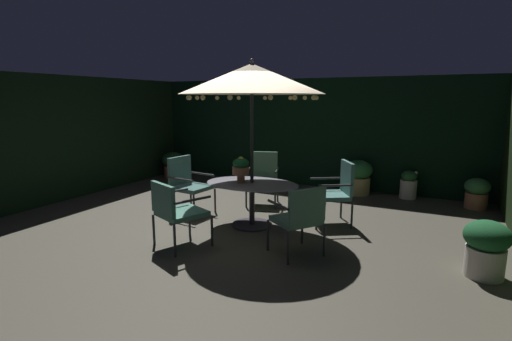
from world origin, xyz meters
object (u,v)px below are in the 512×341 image
Objects in this scene: patio_chair_south at (300,215)px; potted_plant_back_left at (486,246)px; patio_dining_table at (252,193)px; patio_umbrella at (252,79)px; patio_chair_north at (337,189)px; potted_plant_left_far at (358,176)px; potted_plant_right_far at (173,164)px; patio_chair_southeast at (176,209)px; potted_plant_back_center at (477,192)px; potted_plant_right_near at (408,184)px; centerpiece_planter at (241,167)px; patio_chair_northeast at (263,174)px; patio_chair_east at (187,181)px.

potted_plant_back_left is at bearing 10.61° from patio_chair_south.
patio_umbrella reaches higher than patio_dining_table.
potted_plant_left_far is (-0.09, 2.22, -0.20)m from patio_chair_north.
potted_plant_left_far is (-0.01, 3.80, -0.16)m from patio_chair_south.
potted_plant_left_far is 4.83m from potted_plant_right_far.
patio_dining_table is at bearing 172.69° from potted_plant_back_left.
patio_umbrella is 2.84× the size of patio_chair_southeast.
patio_chair_north is 3.05m from potted_plant_back_center.
potted_plant_right_near is (2.17, 3.08, -2.09)m from patio_umbrella.
potted_plant_right_near is at bearing 6.34° from potted_plant_left_far.
patio_umbrella is 3.88× the size of potted_plant_right_far.
patio_chair_south is 1.38× the size of potted_plant_right_far.
potted_plant_right_far reaches higher than potted_plant_back_left.
potted_plant_right_far is (-3.52, 2.66, -0.62)m from centerpiece_planter.
patio_umbrella is at bearing -72.15° from patio_chair_northeast.
patio_chair_south is (1.68, 0.48, 0.00)m from patio_chair_southeast.
patio_chair_east is 3.80m from potted_plant_left_far.
patio_chair_northeast reaches higher than patio_chair_south.
patio_dining_table is at bearing 33.04° from patio_umbrella.
patio_umbrella is at bearing 143.87° from patio_chair_south.
patio_chair_east is (-0.99, -1.20, -0.00)m from patio_chair_northeast.
patio_umbrella reaches higher than patio_chair_northeast.
patio_chair_northeast is at bearing 159.71° from patio_chair_north.
patio_chair_north is 1.11× the size of patio_chair_south.
patio_chair_east reaches higher than potted_plant_right_far.
patio_dining_table is at bearing -110.94° from potted_plant_left_far.
patio_chair_southeast is 1.75m from patio_chair_south.
potted_plant_left_far is at bearing -173.66° from potted_plant_right_near.
centerpiece_planter is 0.63× the size of potted_plant_back_left.
potted_plant_left_far is (1.57, 1.61, -0.18)m from patio_chair_northeast.
patio_chair_northeast is (-0.44, 1.36, 0.03)m from patio_dining_table.
patio_chair_north is at bearing -87.63° from potted_plant_left_far.
centerpiece_planter is 3.99m from potted_plant_right_near.
patio_chair_east is 1.08× the size of patio_chair_south.
potted_plant_left_far reaches higher than patio_dining_table.
centerpiece_planter is 1.66m from patio_chair_north.
potted_plant_left_far reaches higher than potted_plant_back_left.
potted_plant_left_far is (-2.19, 3.39, 0.03)m from potted_plant_back_left.
potted_plant_right_far is (-3.68, 2.58, -2.02)m from patio_umbrella.
potted_plant_right_far is at bearing -175.10° from potted_plant_right_near.
potted_plant_back_left reaches higher than potted_plant_back_center.
patio_chair_north reaches higher than potted_plant_back_center.
patio_chair_north reaches higher than patio_chair_northeast.
patio_dining_table reaches higher than potted_plant_back_left.
patio_chair_northeast is 1.49× the size of potted_plant_right_far.
patio_dining_table is 1.42m from patio_chair_south.
patio_chair_northeast is 2.70m from patio_chair_south.
patio_chair_north is at bearing -136.44° from potted_plant_back_center.
patio_chair_southeast is 5.00m from potted_plant_right_far.
patio_chair_northeast is 3.14m from potted_plant_right_near.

